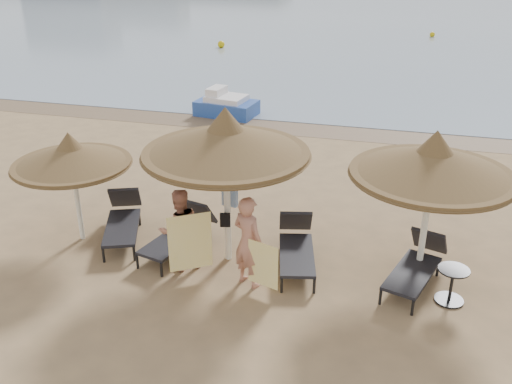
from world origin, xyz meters
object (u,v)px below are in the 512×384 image
palapa_center (226,141)px  lounger_far_right (417,264)px  person_right (248,235)px  pedal_boat (226,105)px  lounger_near_right (296,245)px  lounger_near_left (181,232)px  lounger_far_left (123,219)px  palapa_left (71,155)px  palapa_right (433,163)px  side_table (451,286)px  person_left (179,224)px

palapa_center → lounger_far_right: (3.78, 0.10, -2.19)m
person_right → palapa_center: bearing=-23.2°
lounger_far_right → pedal_boat: pedal_boat is taller
palapa_center → lounger_near_right: 2.60m
lounger_near_left → pedal_boat: pedal_boat is taller
palapa_center → lounger_near_right: (1.39, 0.21, -2.19)m
lounger_near_left → lounger_near_right: bearing=16.6°
lounger_near_left → lounger_far_left: bearing=-173.5°
palapa_left → lounger_near_left: size_ratio=1.17×
palapa_left → person_right: (4.03, -0.77, -0.90)m
palapa_center → lounger_near_right: size_ratio=1.54×
palapa_right → lounger_near_left: (-4.91, -0.20, -2.00)m
lounger_far_left → lounger_near_left: bearing=-29.7°
lounger_near_right → lounger_far_right: (2.39, -0.11, -0.01)m
lounger_far_right → side_table: size_ratio=3.06×
palapa_right → pedal_boat: 11.72m
palapa_left → lounger_near_left: bearing=3.8°
lounger_near_right → person_left: size_ratio=1.07×
lounger_far_right → person_left: 4.68m
palapa_right → side_table: (0.56, -0.75, -2.09)m
side_table → lounger_near_right: bearing=168.4°
side_table → pedal_boat: (-7.45, 10.01, 0.05)m
palapa_left → lounger_far_left: (0.83, 0.37, -1.56)m
person_right → person_left: bearing=18.6°
lounger_far_right → person_left: person_left is taller
palapa_center → lounger_far_right: size_ratio=1.56×
lounger_far_left → lounger_near_right: lounger_far_left is taller
lounger_near_right → side_table: bearing=-24.4°
side_table → person_right: (-3.74, -0.38, 0.75)m
palapa_center → person_right: size_ratio=1.53×
palapa_right → lounger_far_left: bearing=179.9°
palapa_left → pedal_boat: 9.75m
lounger_far_right → person_right: 3.32m
side_table → person_right: size_ratio=0.32×
side_table → pedal_boat: pedal_boat is taller
palapa_center → lounger_far_left: 3.37m
lounger_near_right → lounger_far_left: bearing=165.0°
lounger_near_right → lounger_far_right: bearing=-15.5°
palapa_center → pedal_boat: size_ratio=1.41×
person_left → person_right: 1.49m
palapa_left → pedal_boat: (0.32, 9.62, -1.60)m
palapa_center → pedal_boat: (-3.06, 9.60, -2.22)m
lounger_far_right → person_left: (-4.60, -0.66, 0.59)m
lounger_near_left → pedal_boat: 9.67m
lounger_near_left → pedal_boat: bearing=116.7°
palapa_center → palapa_left: bearing=-179.7°
lounger_near_left → pedal_boat: size_ratio=0.91×
palapa_center → side_table: size_ratio=4.78×
palapa_center → pedal_boat: palapa_center is taller
lounger_near_right → pedal_boat: 10.39m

